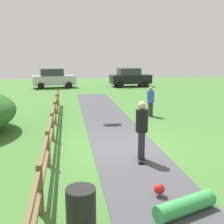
# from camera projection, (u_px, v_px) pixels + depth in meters

# --- Properties ---
(ground_plane) EXTENTS (60.00, 60.00, 0.00)m
(ground_plane) POSITION_uv_depth(u_px,v_px,m) (125.00, 148.00, 9.96)
(ground_plane) COLOR #427533
(asphalt_path) EXTENTS (2.40, 28.00, 0.02)m
(asphalt_path) POSITION_uv_depth(u_px,v_px,m) (125.00, 147.00, 9.96)
(asphalt_path) COLOR #47474C
(asphalt_path) RESTS_ON ground_plane
(wooden_fence) EXTENTS (0.12, 18.12, 1.10)m
(wooden_fence) POSITION_uv_depth(u_px,v_px,m) (50.00, 133.00, 9.42)
(wooden_fence) COLOR brown
(wooden_fence) RESTS_ON ground_plane
(trash_bin) EXTENTS (0.56, 0.56, 0.90)m
(trash_bin) POSITION_uv_depth(u_px,v_px,m) (81.00, 211.00, 5.10)
(trash_bin) COLOR black
(trash_bin) RESTS_ON ground_plane
(skater_riding) EXTENTS (0.45, 0.82, 1.87)m
(skater_riding) POSITION_uv_depth(u_px,v_px,m) (142.00, 128.00, 8.54)
(skater_riding) COLOR black
(skater_riding) RESTS_ON asphalt_path
(skater_fallen) EXTENTS (1.49, 1.34, 0.36)m
(skater_fallen) POSITION_uv_depth(u_px,v_px,m) (183.00, 204.00, 5.82)
(skater_fallen) COLOR green
(skater_fallen) RESTS_ON asphalt_path
(skateboard_loose) EXTENTS (0.81, 0.24, 0.08)m
(skateboard_loose) POSITION_uv_depth(u_px,v_px,m) (112.00, 124.00, 12.96)
(skateboard_loose) COLOR black
(skateboard_loose) RESTS_ON asphalt_path
(bystander_blue) EXTENTS (0.40, 0.40, 1.62)m
(bystander_blue) POSITION_uv_depth(u_px,v_px,m) (151.00, 100.00, 14.91)
(bystander_blue) COLOR #2D2D33
(bystander_blue) RESTS_ON ground_plane
(parked_car_silver) EXTENTS (4.40, 2.46, 1.92)m
(parked_car_silver) POSITION_uv_depth(u_px,v_px,m) (53.00, 78.00, 27.78)
(parked_car_silver) COLOR #B7B7BC
(parked_car_silver) RESTS_ON ground_plane
(parked_car_black) EXTENTS (4.33, 2.28, 1.92)m
(parked_car_black) POSITION_uv_depth(u_px,v_px,m) (130.00, 77.00, 29.02)
(parked_car_black) COLOR black
(parked_car_black) RESTS_ON ground_plane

